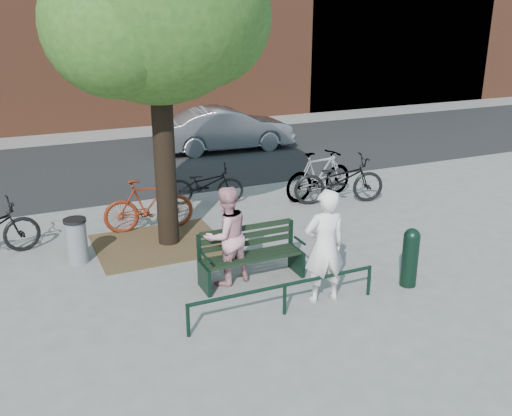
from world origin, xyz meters
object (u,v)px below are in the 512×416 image
litter_bin (77,240)px  bicycle_c (205,184)px  parked_car (227,129)px  park_bench (250,253)px  person_left (325,246)px  person_right (226,236)px  bollard (410,255)px

litter_bin → bicycle_c: 3.86m
litter_bin → parked_car: bearing=51.1°
park_bench → bicycle_c: (0.65, 4.09, -0.01)m
park_bench → person_left: 1.42m
person_left → person_right: 1.66m
bicycle_c → parked_car: bearing=-9.4°
person_left → parked_car: 10.30m
person_left → litter_bin: person_left is taller
person_right → bollard: 3.02m
bollard → parked_car: 10.20m
park_bench → person_right: (-0.39, 0.07, 0.35)m
person_left → person_right: (-1.14, 1.20, -0.08)m
person_right → litter_bin: size_ratio=2.01×
park_bench → litter_bin: bearing=142.9°
litter_bin → parked_car: size_ratio=0.20×
person_left → bicycle_c: size_ratio=1.02×
park_bench → bollard: size_ratio=1.74×
person_left → person_right: bearing=-40.5°
park_bench → bollard: 2.62m
person_right → litter_bin: person_right is taller
park_bench → litter_bin: (-2.54, 1.92, -0.06)m
person_left → bicycle_c: 5.24m
person_right → bicycle_c: bearing=-116.6°
person_right → bicycle_c: person_right is taller
bollard → person_left: bearing=174.8°
bollard → parked_car: size_ratio=0.24×
person_left → parked_car: size_ratio=0.43×
park_bench → person_left: size_ratio=0.96×
bollard → bicycle_c: 5.61m
person_left → bollard: (1.54, -0.14, -0.37)m
person_left → park_bench: bearing=-50.5°
person_left → parked_car: person_left is taller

